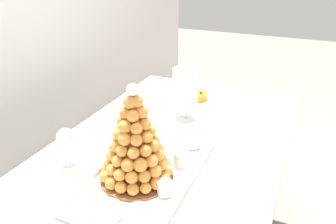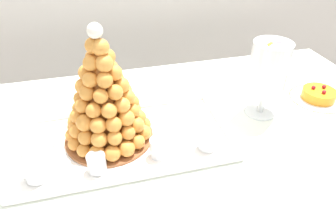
# 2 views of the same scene
# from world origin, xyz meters

# --- Properties ---
(buffet_table) EXTENTS (1.54, 0.92, 0.79)m
(buffet_table) POSITION_xyz_m (0.00, 0.00, 0.70)
(buffet_table) COLOR brown
(buffet_table) RESTS_ON ground_plane
(serving_tray) EXTENTS (0.63, 0.33, 0.02)m
(serving_tray) POSITION_xyz_m (-0.21, -0.02, 0.80)
(serving_tray) COLOR white
(serving_tray) RESTS_ON buffet_table
(croquembouche) EXTENTS (0.26, 0.26, 0.35)m
(croquembouche) POSITION_xyz_m (-0.25, 0.01, 0.94)
(croquembouche) COLOR brown
(croquembouche) RESTS_ON serving_tray
(dessert_cup_left) EXTENTS (0.06, 0.06, 0.06)m
(dessert_cup_left) POSITION_xyz_m (-0.44, -0.11, 0.83)
(dessert_cup_left) COLOR silver
(dessert_cup_left) RESTS_ON serving_tray
(dessert_cup_mid_left) EXTENTS (0.05, 0.05, 0.05)m
(dessert_cup_mid_left) POSITION_xyz_m (-0.29, -0.12, 0.82)
(dessert_cup_mid_left) COLOR silver
(dessert_cup_mid_left) RESTS_ON serving_tray
(dessert_cup_centre) EXTENTS (0.05, 0.05, 0.06)m
(dessert_cup_centre) POSITION_xyz_m (-0.12, -0.11, 0.83)
(dessert_cup_centre) COLOR silver
(dessert_cup_centre) RESTS_ON serving_tray
(dessert_cup_mid_right) EXTENTS (0.05, 0.05, 0.06)m
(dessert_cup_mid_right) POSITION_xyz_m (0.02, -0.11, 0.83)
(dessert_cup_mid_right) COLOR silver
(dessert_cup_mid_right) RESTS_ON serving_tray
(creme_brulee_ramekin) EXTENTS (0.09, 0.09, 0.03)m
(creme_brulee_ramekin) POSITION_xyz_m (-0.45, 0.00, 0.81)
(creme_brulee_ramekin) COLOR white
(creme_brulee_ramekin) RESTS_ON serving_tray
(macaron_goblet) EXTENTS (0.12, 0.12, 0.27)m
(macaron_goblet) POSITION_xyz_m (0.26, 0.02, 0.95)
(macaron_goblet) COLOR white
(macaron_goblet) RESTS_ON buffet_table
(fruit_tart_plate) EXTENTS (0.21, 0.21, 0.05)m
(fruit_tart_plate) POSITION_xyz_m (0.51, 0.05, 0.81)
(fruit_tart_plate) COLOR white
(fruit_tart_plate) RESTS_ON buffet_table
(wine_glass) EXTENTS (0.07, 0.07, 0.15)m
(wine_glass) POSITION_xyz_m (-0.27, 0.29, 0.90)
(wine_glass) COLOR silver
(wine_glass) RESTS_ON buffet_table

